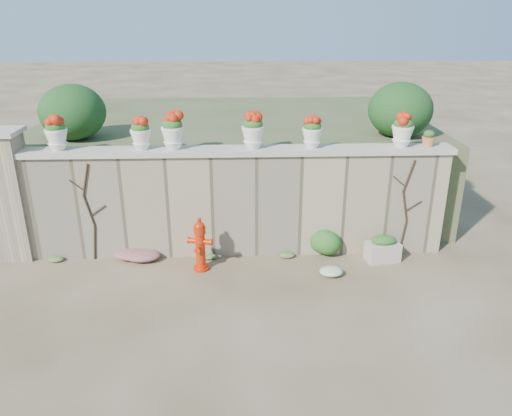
{
  "coord_description": "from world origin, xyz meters",
  "views": [
    {
      "loc": [
        0.07,
        -7.05,
        4.46
      ],
      "look_at": [
        0.39,
        1.4,
        1.08
      ],
      "focal_mm": 35.0,
      "sensor_mm": 36.0,
      "label": 1
    }
  ],
  "objects_px": {
    "fire_hydrant": "(200,244)",
    "terracotta_pot": "(429,139)",
    "urn_pot_0": "(56,133)",
    "planter_box": "(383,249)"
  },
  "relations": [
    {
      "from": "fire_hydrant",
      "to": "planter_box",
      "type": "xyz_separation_m",
      "value": [
        3.42,
        0.23,
        -0.28
      ]
    },
    {
      "from": "planter_box",
      "to": "terracotta_pot",
      "type": "height_order",
      "value": "terracotta_pot"
    },
    {
      "from": "urn_pot_0",
      "to": "planter_box",
      "type": "bearing_deg",
      "value": -4.55
    },
    {
      "from": "fire_hydrant",
      "to": "terracotta_pot",
      "type": "bearing_deg",
      "value": 24.23
    },
    {
      "from": "planter_box",
      "to": "urn_pot_0",
      "type": "bearing_deg",
      "value": 165.94
    },
    {
      "from": "fire_hydrant",
      "to": "terracotta_pot",
      "type": "distance_m",
      "value": 4.61
    },
    {
      "from": "fire_hydrant",
      "to": "planter_box",
      "type": "relative_size",
      "value": 1.54
    },
    {
      "from": "urn_pot_0",
      "to": "terracotta_pot",
      "type": "relative_size",
      "value": 2.12
    },
    {
      "from": "fire_hydrant",
      "to": "terracotta_pot",
      "type": "relative_size",
      "value": 3.51
    },
    {
      "from": "fire_hydrant",
      "to": "planter_box",
      "type": "distance_m",
      "value": 3.44
    }
  ]
}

